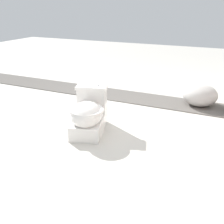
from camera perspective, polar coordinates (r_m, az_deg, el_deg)
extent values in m
plane|color=beige|center=(3.30, -1.64, -2.84)|extent=(14.00, 14.00, 0.00)
cube|color=#605B56|center=(4.13, 11.48, 2.16)|extent=(0.56, 8.00, 0.01)
cube|color=white|center=(3.12, -5.03, -2.77)|extent=(0.67, 0.49, 0.17)
ellipsoid|color=white|center=(2.96, -5.57, -0.52)|extent=(0.52, 0.47, 0.28)
cylinder|color=white|center=(2.94, -5.61, 0.49)|extent=(0.48, 0.48, 0.03)
cube|color=white|center=(3.22, -4.35, 2.60)|extent=(0.27, 0.38, 0.30)
cube|color=white|center=(3.17, -4.44, 5.46)|extent=(0.30, 0.41, 0.04)
cylinder|color=silver|center=(3.14, -3.02, 5.82)|extent=(0.02, 0.02, 0.01)
ellipsoid|color=#B7B2AD|center=(4.10, 18.63, 3.51)|extent=(0.61, 0.62, 0.32)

